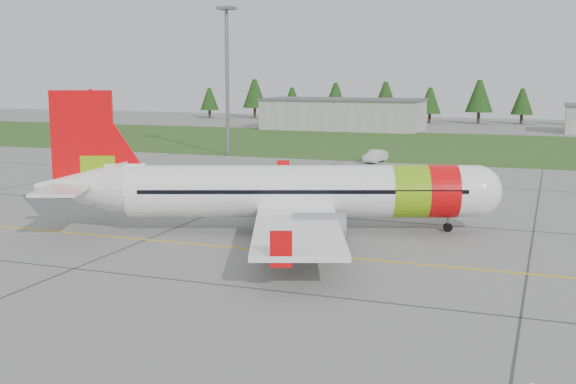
% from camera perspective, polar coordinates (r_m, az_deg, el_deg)
% --- Properties ---
extents(ground, '(320.00, 320.00, 0.00)m').
position_cam_1_polar(ground, '(37.57, 2.34, -8.18)').
color(ground, gray).
rests_on(ground, ground).
extents(aircraft, '(32.21, 30.62, 10.17)m').
position_cam_1_polar(aircraft, '(51.78, 0.25, 0.02)').
color(aircraft, white).
rests_on(aircraft, ground).
extents(follow_me_car, '(1.52, 1.65, 3.38)m').
position_cam_1_polar(follow_me_car, '(25.35, 18.83, -13.43)').
color(follow_me_car, yellow).
rests_on(follow_me_car, ground).
extents(service_van, '(1.93, 1.85, 4.81)m').
position_cam_1_polar(service_van, '(94.02, 6.93, 3.80)').
color(service_van, silver).
rests_on(service_van, ground).
extents(grass_strip, '(320.00, 50.00, 0.03)m').
position_cam_1_polar(grass_strip, '(117.18, 14.80, 3.46)').
color(grass_strip, '#30561E').
rests_on(grass_strip, ground).
extents(taxi_guideline, '(120.00, 0.25, 0.02)m').
position_cam_1_polar(taxi_guideline, '(44.96, 5.49, -5.26)').
color(taxi_guideline, gold).
rests_on(taxi_guideline, ground).
extents(hangar_west, '(32.00, 14.00, 6.00)m').
position_cam_1_polar(hangar_west, '(150.06, 4.39, 6.10)').
color(hangar_west, '#A8A8A3').
rests_on(hangar_west, ground).
extents(floodlight_mast, '(0.50, 0.50, 20.00)m').
position_cam_1_polar(floodlight_mast, '(101.65, -4.82, 8.54)').
color(floodlight_mast, slate).
rests_on(floodlight_mast, ground).
extents(treeline, '(160.00, 8.00, 10.00)m').
position_cam_1_polar(treeline, '(172.58, 16.70, 6.81)').
color(treeline, '#1C3F14').
rests_on(treeline, ground).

